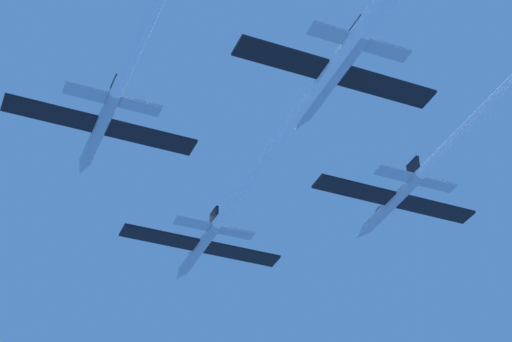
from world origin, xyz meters
TOP-DOWN VIEW (x-y plane):
  - jet_lead at (-0.21, -16.59)m, footprint 15.05×54.63m
  - jet_left_wing at (-13.03, -27.00)m, footprint 15.05×49.42m
  - jet_right_wing at (13.00, -25.14)m, footprint 15.05×45.69m

SIDE VIEW (x-z plane):
  - jet_lead at x=-0.21m, z-range -1.64..0.85m
  - jet_right_wing at x=13.00m, z-range -0.83..1.67m
  - jet_left_wing at x=-13.03m, z-range -0.65..1.85m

